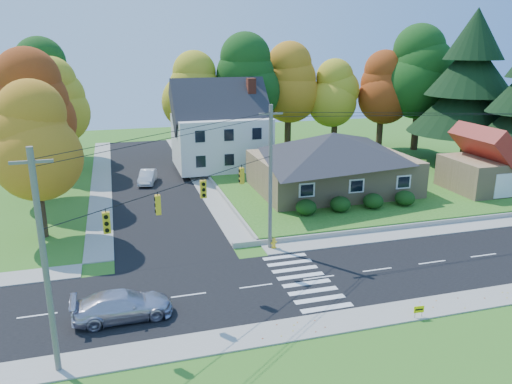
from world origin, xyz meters
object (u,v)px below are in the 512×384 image
white_car (147,177)px  fire_hydrant (274,243)px  ranch_house (332,161)px  silver_sedan (123,305)px

white_car → fire_hydrant: bearing=-57.5°
ranch_house → silver_sedan: (-19.63, -17.52, -2.51)m
fire_hydrant → ranch_house: bearing=49.8°
silver_sedan → fire_hydrant: silver_sedan is taller
ranch_house → white_car: (-16.43, 8.64, -2.57)m
ranch_house → silver_sedan: ranch_house is taller
ranch_house → white_car: size_ratio=3.56×
ranch_house → white_car: ranch_house is taller
ranch_house → fire_hydrant: size_ratio=17.52×
ranch_house → white_car: 18.75m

